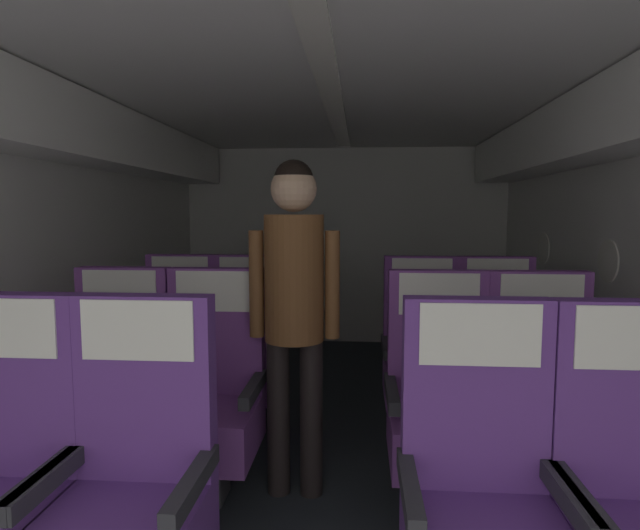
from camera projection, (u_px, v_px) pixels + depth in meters
ground at (327, 469)px, 2.83m from camera, size 3.60×6.02×0.02m
fuselage_shell at (331, 185)px, 2.93m from camera, size 3.48×5.67×2.10m
seat_a_left_aisle at (130, 497)px, 1.67m from camera, size 0.50×0.50×1.09m
seat_a_right_window at (482, 508)px, 1.61m from camera, size 0.50×0.50×1.09m
seat_b_left_window at (114, 397)px, 2.57m from camera, size 0.50×0.50×1.09m
seat_b_left_aisle at (210, 400)px, 2.53m from camera, size 0.50×0.50×1.09m
seat_b_right_aisle at (544, 410)px, 2.40m from camera, size 0.50×0.50×1.09m
seat_b_right_window at (440, 407)px, 2.44m from camera, size 0.50×0.50×1.09m
seat_c_left_window at (177, 352)px, 3.41m from camera, size 0.50×0.50×1.09m
seat_c_left_aisle at (246, 354)px, 3.36m from camera, size 0.50×0.50×1.09m
seat_c_right_aisle at (499, 359)px, 3.25m from camera, size 0.50×0.50×1.09m
seat_c_right_window at (422, 358)px, 3.27m from camera, size 0.50×0.50×1.09m
flight_attendant at (294, 292)px, 2.47m from camera, size 0.43×0.28×1.61m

